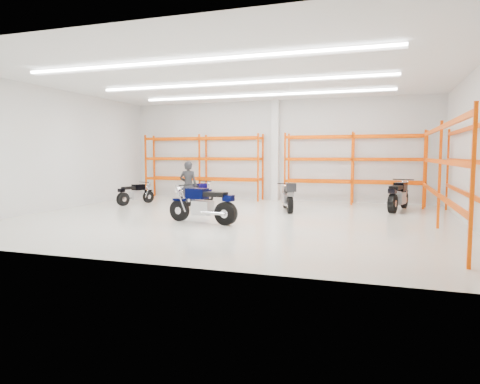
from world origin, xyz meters
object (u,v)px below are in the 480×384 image
(standing_man, at_px, (188,186))
(structural_column, at_px, (275,151))
(motorcycle_main, at_px, (205,205))
(motorcycle_back_b, at_px, (197,194))
(motorcycle_back_c, at_px, (288,197))
(motorcycle_back_a, at_px, (134,194))
(motorcycle_back_d, at_px, (398,196))

(standing_man, xyz_separation_m, structural_column, (2.28, 4.34, 1.33))
(motorcycle_main, relative_size, standing_man, 1.28)
(motorcycle_back_b, relative_size, structural_column, 0.43)
(motorcycle_back_b, distance_m, motorcycle_back_c, 4.04)
(motorcycle_main, distance_m, motorcycle_back_b, 4.76)
(motorcycle_back_a, distance_m, structural_column, 6.47)
(motorcycle_back_c, relative_size, motorcycle_back_d, 0.90)
(motorcycle_back_a, relative_size, motorcycle_back_b, 0.93)
(motorcycle_main, bearing_deg, standing_man, 123.82)
(motorcycle_main, xyz_separation_m, motorcycle_back_a, (-4.70, 3.60, -0.11))
(motorcycle_main, distance_m, standing_man, 3.27)
(motorcycle_main, height_order, standing_man, standing_man)
(motorcycle_main, relative_size, motorcycle_back_a, 1.30)
(motorcycle_back_c, relative_size, structural_column, 0.45)
(motorcycle_main, relative_size, structural_column, 0.52)
(motorcycle_back_c, bearing_deg, motorcycle_back_b, 169.31)
(motorcycle_back_d, distance_m, structural_column, 5.85)
(motorcycle_back_d, height_order, standing_man, standing_man)
(motorcycle_back_c, height_order, structural_column, structural_column)
(motorcycle_main, height_order, motorcycle_back_b, motorcycle_main)
(motorcycle_back_b, bearing_deg, structural_column, 46.73)
(motorcycle_back_d, bearing_deg, motorcycle_back_c, -160.40)
(standing_man, distance_m, structural_column, 5.08)
(motorcycle_back_b, relative_size, standing_man, 1.06)
(motorcycle_back_d, bearing_deg, structural_column, 157.03)
(standing_man, bearing_deg, motorcycle_back_a, -24.17)
(motorcycle_back_b, bearing_deg, motorcycle_back_d, 4.48)
(motorcycle_back_b, xyz_separation_m, structural_column, (2.63, 2.79, 1.80))
(motorcycle_back_a, bearing_deg, motorcycle_back_b, 14.32)
(motorcycle_back_b, height_order, motorcycle_back_c, motorcycle_back_c)
(motorcycle_back_d, bearing_deg, motorcycle_back_b, -175.52)
(structural_column, bearing_deg, motorcycle_back_b, -133.27)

